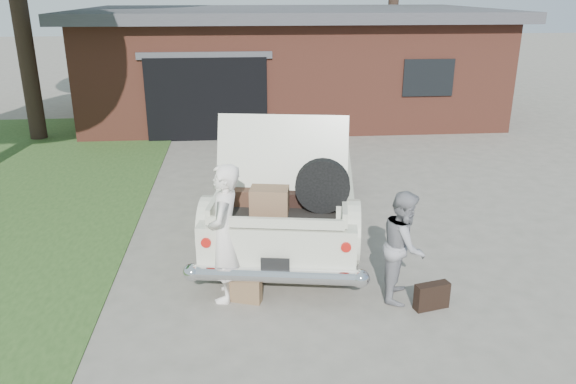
{
  "coord_description": "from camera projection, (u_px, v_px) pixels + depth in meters",
  "views": [
    {
      "loc": [
        -0.69,
        -7.0,
        3.87
      ],
      "look_at": [
        0.0,
        0.6,
        1.1
      ],
      "focal_mm": 35.0,
      "sensor_mm": 36.0,
      "label": 1
    }
  ],
  "objects": [
    {
      "name": "ground",
      "position": [
        292.0,
        279.0,
        7.93
      ],
      "size": [
        90.0,
        90.0,
        0.0
      ],
      "primitive_type": "plane",
      "color": "gray",
      "rests_on": "ground"
    },
    {
      "name": "house",
      "position": [
        288.0,
        61.0,
        18.18
      ],
      "size": [
        12.8,
        7.8,
        3.3
      ],
      "color": "brown",
      "rests_on": "ground"
    },
    {
      "name": "sedan",
      "position": [
        290.0,
        179.0,
        9.55
      ],
      "size": [
        3.01,
        5.82,
        2.24
      ],
      "rotation": [
        0.0,
        0.0,
        -0.16
      ],
      "color": "beige",
      "rests_on": "ground"
    },
    {
      "name": "woman_left",
      "position": [
        224.0,
        233.0,
        7.17
      ],
      "size": [
        0.55,
        0.74,
        1.85
      ],
      "primitive_type": "imported",
      "rotation": [
        0.0,
        0.0,
        -1.75
      ],
      "color": "white",
      "rests_on": "ground"
    },
    {
      "name": "woman_right",
      "position": [
        404.0,
        246.0,
        7.26
      ],
      "size": [
        0.77,
        0.86,
        1.48
      ],
      "primitive_type": "imported",
      "rotation": [
        0.0,
        0.0,
        1.23
      ],
      "color": "gray",
      "rests_on": "ground"
    },
    {
      "name": "suitcase_left",
      "position": [
        244.0,
        289.0,
        7.32
      ],
      "size": [
        0.48,
        0.29,
        0.35
      ],
      "primitive_type": "cube",
      "rotation": [
        0.0,
        0.0,
        -0.33
      ],
      "color": "olive",
      "rests_on": "ground"
    },
    {
      "name": "suitcase_right",
      "position": [
        432.0,
        296.0,
        7.16
      ],
      "size": [
        0.47,
        0.25,
        0.35
      ],
      "primitive_type": "cube",
      "rotation": [
        0.0,
        0.0,
        0.24
      ],
      "color": "black",
      "rests_on": "ground"
    }
  ]
}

